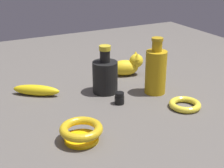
% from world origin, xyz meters
% --- Properties ---
extents(ground, '(2.00, 2.00, 0.00)m').
position_xyz_m(ground, '(0.00, 0.00, 0.00)').
color(ground, '#5B5651').
extents(bottle_short, '(0.09, 0.09, 0.18)m').
position_xyz_m(bottle_short, '(0.09, -0.02, 0.07)').
color(bottle_short, black).
rests_on(bottle_short, ground).
extents(banana, '(0.14, 0.16, 0.04)m').
position_xyz_m(banana, '(0.18, 0.22, 0.02)').
color(banana, yellow).
rests_on(banana, ground).
extents(bowl, '(0.12, 0.12, 0.05)m').
position_xyz_m(bowl, '(-0.18, 0.19, 0.03)').
color(bowl, yellow).
rests_on(bowl, ground).
extents(bangle, '(0.11, 0.11, 0.02)m').
position_xyz_m(bangle, '(-0.15, -0.20, 0.01)').
color(bangle, yellow).
rests_on(bangle, ground).
extents(bottle_tall, '(0.08, 0.08, 0.21)m').
position_xyz_m(bottle_tall, '(-0.00, -0.18, 0.09)').
color(bottle_tall, '#BC9013').
rests_on(bottle_tall, ground).
extents(nail_polish_jar, '(0.03, 0.03, 0.04)m').
position_xyz_m(nail_polish_jar, '(-0.02, -0.02, 0.02)').
color(nail_polish_jar, black).
rests_on(nail_polish_jar, ground).
extents(cat_figurine, '(0.10, 0.15, 0.10)m').
position_xyz_m(cat_figurine, '(0.21, -0.18, 0.04)').
color(cat_figurine, yellow).
rests_on(cat_figurine, ground).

